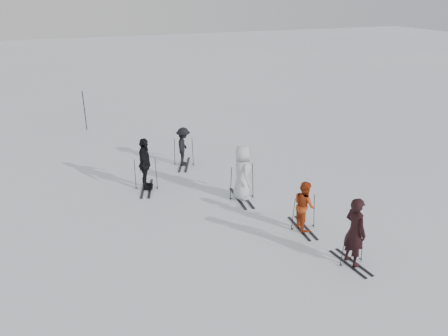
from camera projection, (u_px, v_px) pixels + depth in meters
name	position (u px, v px, depth m)	size (l,w,h in m)	color
ground	(234.00, 204.00, 15.61)	(120.00, 120.00, 0.00)	silver
skier_near_dark	(355.00, 232.00, 11.86)	(0.73, 0.48, 2.00)	black
skier_red	(304.00, 206.00, 13.72)	(0.78, 0.61, 1.61)	#A13512
skier_grey	(242.00, 173.00, 15.62)	(0.98, 0.64, 2.01)	silver
skier_uphill_left	(145.00, 165.00, 16.38)	(1.18, 0.49, 2.01)	black
skier_uphill_far	(184.00, 147.00, 18.71)	(1.07, 0.62, 1.66)	black
skis_near_dark	(353.00, 246.00, 12.03)	(0.81, 1.54, 1.12)	black
skis_red	(304.00, 212.00, 13.80)	(0.86, 1.62, 1.18)	black
skis_grey	(242.00, 181.00, 15.75)	(0.99, 1.87, 1.36)	black
skis_uphill_left	(146.00, 173.00, 16.52)	(0.94, 1.77, 1.29)	black
skis_uphill_far	(184.00, 151.00, 18.79)	(0.93, 1.75, 1.28)	black
piste_marker	(85.00, 111.00, 23.37)	(0.05, 0.05, 2.11)	black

